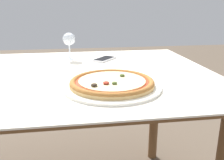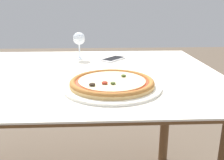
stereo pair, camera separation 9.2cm
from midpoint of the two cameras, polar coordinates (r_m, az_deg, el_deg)
The scene contains 4 objects.
dining_table at distance 1.18m, azimuth -8.91°, elevation -2.12°, with size 1.43×1.01×0.76m.
pizza_plate at distance 0.93m, azimuth 2.85°, elevation -0.83°, with size 0.37×0.37×0.04m.
wine_glass_far_left at distance 1.42m, azimuth -5.66°, elevation 9.17°, with size 0.07×0.07×0.15m.
cell_phone at distance 1.39m, azimuth 2.22°, elevation 4.81°, with size 0.15×0.16×0.01m.
Camera 2 is at (0.18, -1.11, 1.06)m, focal length 40.00 mm.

